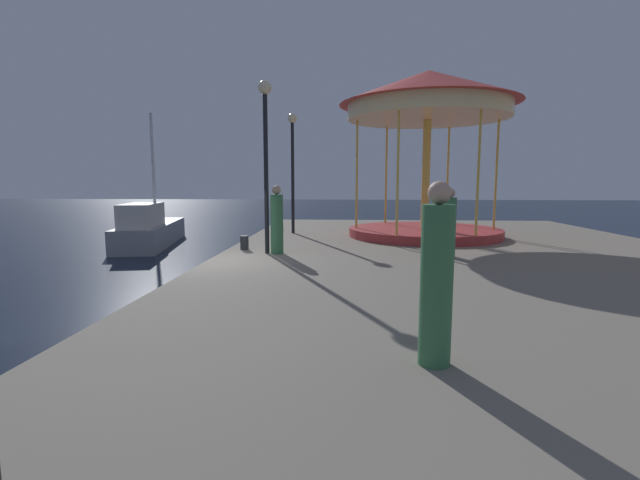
{
  "coord_description": "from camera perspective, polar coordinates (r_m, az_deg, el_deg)",
  "views": [
    {
      "loc": [
        3.47,
        -10.66,
        2.73
      ],
      "look_at": [
        2.66,
        2.47,
        1.02
      ],
      "focal_mm": 24.99,
      "sensor_mm": 36.0,
      "label": 1
    }
  ],
  "objects": [
    {
      "name": "ground_plane",
      "position": [
        11.54,
        -14.16,
        -6.49
      ],
      "size": [
        120.0,
        120.0,
        0.0
      ],
      "primitive_type": "plane",
      "color": "black"
    },
    {
      "name": "quay_dock",
      "position": [
        11.4,
        20.39,
        -4.84
      ],
      "size": [
        13.55,
        24.57,
        0.8
      ],
      "primitive_type": "cube",
      "color": "gray",
      "rests_on": "ground"
    },
    {
      "name": "sailboat_grey",
      "position": [
        20.49,
        -21.0,
        1.26
      ],
      "size": [
        2.93,
        6.68,
        5.77
      ],
      "color": "gray",
      "rests_on": "ground"
    },
    {
      "name": "carousel",
      "position": [
        16.4,
        13.63,
        15.56
      ],
      "size": [
        6.14,
        6.14,
        5.72
      ],
      "color": "#B23333",
      "rests_on": "quay_dock"
    },
    {
      "name": "lamp_post_mid_promenade",
      "position": [
        12.14,
        -6.98,
        12.85
      ],
      "size": [
        0.36,
        0.36,
        4.55
      ],
      "color": "black",
      "rests_on": "quay_dock"
    },
    {
      "name": "lamp_post_far_end",
      "position": [
        16.97,
        -3.54,
        11.14
      ],
      "size": [
        0.36,
        0.36,
        4.46
      ],
      "color": "black",
      "rests_on": "quay_dock"
    },
    {
      "name": "bollard_center",
      "position": [
        18.68,
        -5.46,
        2.07
      ],
      "size": [
        0.24,
        0.24,
        0.4
      ],
      "primitive_type": "cylinder",
      "color": "#2D2D33",
      "rests_on": "quay_dock"
    },
    {
      "name": "bollard_north",
      "position": [
        12.99,
        -9.66,
        -0.33
      ],
      "size": [
        0.24,
        0.24,
        0.4
      ],
      "primitive_type": "cylinder",
      "color": "#2D2D33",
      "rests_on": "quay_dock"
    },
    {
      "name": "person_mid_promenade",
      "position": [
        4.81,
        14.69,
        -4.98
      ],
      "size": [
        0.34,
        0.34,
        1.94
      ],
      "color": "#387247",
      "rests_on": "quay_dock"
    },
    {
      "name": "person_by_the_water",
      "position": [
        11.99,
        16.22,
        1.87
      ],
      "size": [
        0.34,
        0.34,
        1.78
      ],
      "color": "#387247",
      "rests_on": "quay_dock"
    },
    {
      "name": "person_near_carousel",
      "position": [
        12.06,
        -5.54,
        2.33
      ],
      "size": [
        0.34,
        0.34,
        1.84
      ],
      "color": "#387247",
      "rests_on": "quay_dock"
    }
  ]
}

